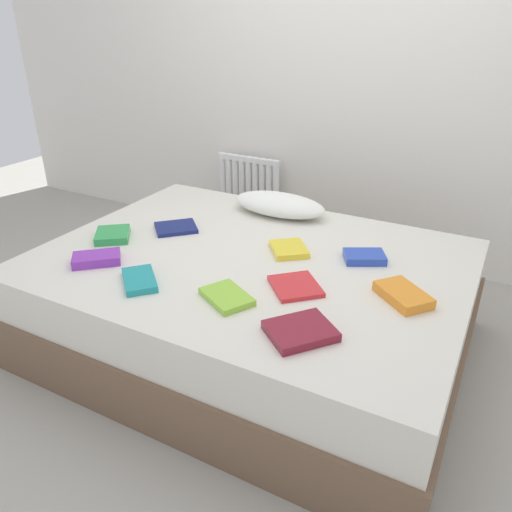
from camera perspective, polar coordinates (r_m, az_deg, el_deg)
name	(u,v)px	position (r m, az deg, el deg)	size (l,w,h in m)	color
ground_plane	(251,343)	(2.59, -0.53, -10.00)	(8.00, 8.00, 0.00)	#9E998E
back_wall	(357,38)	(3.34, 11.58, 23.51)	(6.00, 0.10, 2.80)	silver
bed	(251,302)	(2.45, -0.55, -5.34)	(2.00, 1.50, 0.50)	brown
radiator	(249,191)	(3.66, -0.86, 7.56)	(0.49, 0.04, 0.51)	white
pillow	(279,205)	(2.81, 2.70, 5.97)	(0.55, 0.26, 0.12)	white
textbook_red	(295,286)	(2.07, 4.57, -3.51)	(0.21, 0.19, 0.02)	red
textbook_teal	(139,280)	(2.15, -13.33, -2.72)	(0.22, 0.13, 0.03)	teal
textbook_navy	(176,228)	(2.65, -9.25, 3.25)	(0.21, 0.18, 0.02)	navy
textbook_yellow	(289,249)	(2.37, 3.81, 0.80)	(0.19, 0.16, 0.03)	yellow
textbook_blue	(364,257)	(2.34, 12.42, -0.10)	(0.18, 0.13, 0.04)	#2847B7
textbook_orange	(403,295)	(2.06, 16.64, -4.34)	(0.22, 0.14, 0.04)	orange
textbook_lime	(227,297)	(1.98, -3.40, -4.72)	(0.21, 0.15, 0.03)	#8CC638
textbook_green	(113,235)	(2.62, -16.24, 2.35)	(0.19, 0.16, 0.04)	green
textbook_purple	(97,259)	(2.38, -17.95, -0.30)	(0.21, 0.12, 0.04)	purple
textbook_maroon	(300,331)	(1.78, 5.16, -8.63)	(0.23, 0.19, 0.03)	maroon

